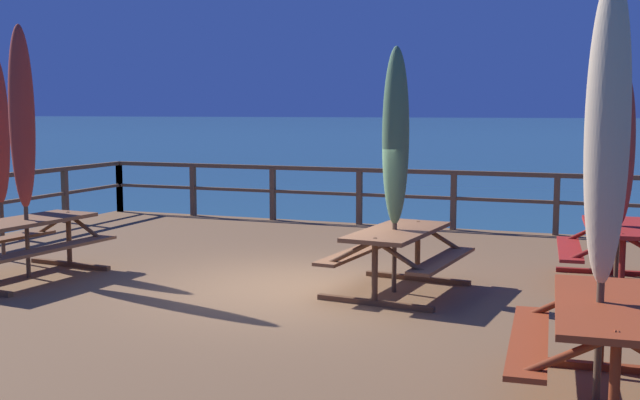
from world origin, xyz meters
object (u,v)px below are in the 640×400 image
object	(u,v)px
picnic_table_mid_right	(21,236)
patio_umbrella_tall_back_right	(22,118)
picnic_table_back_left	(617,242)
picnic_table_mid_centre	(398,247)
patio_umbrella_short_mid	(607,132)
patio_umbrella_tall_mid_left	(396,137)
picnic_table_back_right	(608,330)
patio_umbrella_tall_back_left	(621,150)

from	to	relation	value
picnic_table_mid_right	patio_umbrella_tall_back_right	size ratio (longest dim) A/B	0.66
picnic_table_back_left	picnic_table_mid_centre	distance (m)	2.78
picnic_table_back_left	patio_umbrella_tall_back_right	world-z (taller)	patio_umbrella_tall_back_right
patio_umbrella_short_mid	picnic_table_mid_centre	bearing A→B (deg)	128.70
picnic_table_mid_centre	patio_umbrella_tall_back_right	world-z (taller)	patio_umbrella_tall_back_right
picnic_table_mid_right	picnic_table_mid_centre	size ratio (longest dim) A/B	1.12
picnic_table_back_left	patio_umbrella_tall_back_right	size ratio (longest dim) A/B	0.57
patio_umbrella_tall_back_right	picnic_table_mid_right	bearing A→B (deg)	-133.10
picnic_table_back_left	picnic_table_mid_centre	xyz separation A→B (m)	(-2.46, -1.30, 0.00)
patio_umbrella_tall_mid_left	patio_umbrella_tall_back_right	bearing A→B (deg)	-169.23
picnic_table_mid_right	picnic_table_back_right	size ratio (longest dim) A/B	1.08
picnic_table_back_right	picnic_table_mid_centre	bearing A→B (deg)	129.29
picnic_table_back_right	patio_umbrella_short_mid	bearing A→B (deg)	166.87
picnic_table_mid_centre	patio_umbrella_short_mid	bearing A→B (deg)	-51.30
picnic_table_mid_centre	patio_umbrella_tall_mid_left	world-z (taller)	patio_umbrella_tall_mid_left
picnic_table_back_right	patio_umbrella_tall_back_left	size ratio (longest dim) A/B	0.75
picnic_table_back_right	patio_umbrella_tall_back_left	distance (m)	4.32
picnic_table_mid_centre	patio_umbrella_short_mid	size ratio (longest dim) A/B	0.61
patio_umbrella_tall_back_left	patio_umbrella_short_mid	world-z (taller)	patio_umbrella_short_mid
picnic_table_mid_right	patio_umbrella_short_mid	bearing A→B (deg)	-15.33
picnic_table_back_left	patio_umbrella_tall_mid_left	xyz separation A→B (m)	(-2.50, -1.31, 1.31)
picnic_table_mid_right	picnic_table_back_left	size ratio (longest dim) A/B	1.16
picnic_table_mid_centre	picnic_table_back_right	bearing A→B (deg)	-50.71
picnic_table_mid_centre	patio_umbrella_tall_back_left	xyz separation A→B (m)	(2.46, 1.24, 1.15)
picnic_table_back_left	patio_umbrella_tall_mid_left	world-z (taller)	patio_umbrella_tall_mid_left
picnic_table_mid_right	patio_umbrella_tall_back_right	bearing A→B (deg)	46.90
picnic_table_mid_right	picnic_table_back_right	xyz separation A→B (m)	(7.18, -1.97, -0.00)
picnic_table_mid_right	picnic_table_mid_centre	bearing A→B (deg)	11.24
patio_umbrella_tall_mid_left	picnic_table_back_right	bearing A→B (deg)	-50.18
picnic_table_mid_right	picnic_table_back_left	xyz separation A→B (m)	(7.26, 2.25, -0.01)
patio_umbrella_tall_back_right	patio_umbrella_tall_back_left	world-z (taller)	patio_umbrella_tall_back_right
picnic_table_mid_centre	picnic_table_back_left	bearing A→B (deg)	27.85
patio_umbrella_tall_back_right	patio_umbrella_tall_mid_left	xyz separation A→B (m)	(4.71, 0.90, -0.22)
patio_umbrella_tall_back_left	picnic_table_mid_right	bearing A→B (deg)	-163.19
patio_umbrella_tall_back_left	patio_umbrella_tall_mid_left	size ratio (longest dim) A/B	0.91
patio_umbrella_tall_back_right	patio_umbrella_short_mid	distance (m)	7.35
patio_umbrella_tall_back_right	patio_umbrella_tall_mid_left	world-z (taller)	patio_umbrella_tall_back_right
picnic_table_mid_centre	patio_umbrella_tall_back_right	size ratio (longest dim) A/B	0.59
picnic_table_mid_right	picnic_table_mid_centre	distance (m)	4.89
picnic_table_back_right	patio_umbrella_short_mid	size ratio (longest dim) A/B	0.63
picnic_table_back_left	picnic_table_mid_right	bearing A→B (deg)	-162.75
picnic_table_back_right	picnic_table_back_left	bearing A→B (deg)	89.00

